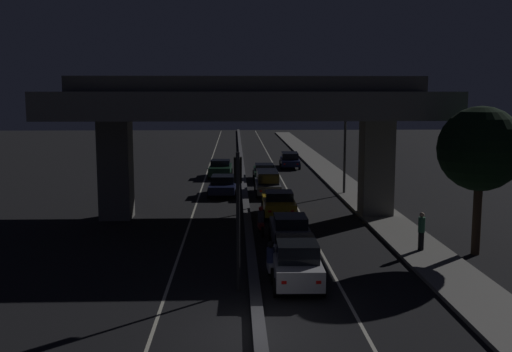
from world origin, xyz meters
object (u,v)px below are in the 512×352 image
(street_lamp, at_px, (340,127))
(motorcycle_white_filtering_near, at_px, (271,264))
(motorcycle_red_filtering_mid, at_px, (261,223))
(car_taxi_yellow_third, at_px, (279,203))
(car_grey_fourth, at_px, (268,182))
(car_dark_blue_sixth, at_px, (290,160))
(car_dark_green_fifth, at_px, (264,172))
(car_white_lead, at_px, (296,262))
(traffic_light_left_of_median, at_px, (238,197))
(pedestrian_on_sidewalk, at_px, (421,231))
(car_dark_blue_lead_oncoming, at_px, (223,185))
(car_grey_second, at_px, (290,232))
(car_dark_green_second_oncoming, at_px, (220,168))

(street_lamp, relative_size, motorcycle_white_filtering_near, 4.47)
(street_lamp, distance_m, motorcycle_red_filtering_mid, 14.10)
(car_taxi_yellow_third, bearing_deg, car_grey_fourth, 2.21)
(car_taxi_yellow_third, bearing_deg, car_dark_blue_sixth, -6.46)
(car_dark_green_fifth, bearing_deg, street_lamp, -145.05)
(car_taxi_yellow_third, xyz_separation_m, car_grey_fourth, (-0.25, 7.75, 0.12))
(car_grey_fourth, bearing_deg, car_white_lead, 179.85)
(car_white_lead, distance_m, car_dark_blue_sixth, 36.21)
(traffic_light_left_of_median, distance_m, car_grey_fourth, 21.40)
(car_taxi_yellow_third, relative_size, motorcycle_red_filtering_mid, 2.33)
(car_grey_fourth, relative_size, car_dark_green_fifth, 0.98)
(car_dark_green_fifth, height_order, car_dark_blue_sixth, car_dark_blue_sixth)
(motorcycle_red_filtering_mid, xyz_separation_m, pedestrian_on_sidewalk, (7.17, -3.95, 0.43))
(car_dark_green_fifth, distance_m, motorcycle_red_filtering_mid, 19.36)
(traffic_light_left_of_median, distance_m, motorcycle_red_filtering_mid, 9.32)
(car_white_lead, bearing_deg, motorcycle_red_filtering_mid, 7.82)
(traffic_light_left_of_median, relative_size, car_dark_blue_sixth, 1.11)
(street_lamp, distance_m, car_dark_blue_sixth, 16.53)
(car_dark_blue_sixth, height_order, motorcycle_red_filtering_mid, car_dark_blue_sixth)
(car_grey_fourth, relative_size, car_dark_blue_sixth, 1.00)
(car_taxi_yellow_third, distance_m, motorcycle_red_filtering_mid, 4.76)
(street_lamp, distance_m, car_dark_blue_lead_oncoming, 9.34)
(car_white_lead, distance_m, car_grey_second, 5.54)
(car_dark_green_fifth, xyz_separation_m, car_dark_blue_lead_oncoming, (-3.35, -7.18, -0.00))
(street_lamp, distance_m, car_white_lead, 21.24)
(car_dark_green_fifth, bearing_deg, car_taxi_yellow_third, -178.82)
(car_white_lead, bearing_deg, street_lamp, -13.39)
(traffic_light_left_of_median, bearing_deg, car_white_lead, 12.90)
(pedestrian_on_sidewalk, bearing_deg, motorcycle_red_filtering_mid, 151.15)
(car_dark_green_fifth, distance_m, car_dark_blue_sixth, 8.98)
(car_dark_blue_sixth, bearing_deg, car_dark_blue_lead_oncoming, 160.52)
(traffic_light_left_of_median, bearing_deg, car_dark_green_fifth, 85.16)
(street_lamp, xyz_separation_m, motorcycle_white_filtering_near, (-6.11, -19.51, -4.24))
(traffic_light_left_of_median, distance_m, car_grey_second, 7.09)
(car_taxi_yellow_third, bearing_deg, car_dark_green_fifth, 0.84)
(car_taxi_yellow_third, height_order, pedestrian_on_sidewalk, pedestrian_on_sidewalk)
(car_dark_green_second_oncoming, bearing_deg, car_dark_green_fifth, 62.45)
(pedestrian_on_sidewalk, bearing_deg, car_grey_fourth, 110.68)
(car_dark_green_second_oncoming, bearing_deg, car_grey_second, 11.14)
(car_grey_second, bearing_deg, motorcycle_red_filtering_mid, 25.07)
(car_dark_blue_sixth, xyz_separation_m, car_dark_blue_lead_oncoming, (-6.26, -15.68, -0.06))
(car_dark_blue_lead_oncoming, distance_m, car_dark_green_second_oncoming, 9.32)
(car_grey_second, bearing_deg, car_white_lead, 177.38)
(car_dark_blue_lead_oncoming, bearing_deg, street_lamp, 91.28)
(car_dark_green_second_oncoming, height_order, pedestrian_on_sidewalk, pedestrian_on_sidewalk)
(car_taxi_yellow_third, relative_size, car_dark_green_fifth, 0.89)
(street_lamp, bearing_deg, car_grey_second, -108.45)
(car_white_lead, height_order, car_dark_blue_sixth, car_white_lead)
(street_lamp, xyz_separation_m, car_taxi_yellow_third, (-4.90, -7.36, -4.11))
(car_dark_green_second_oncoming, xyz_separation_m, motorcycle_white_filtering_near, (2.65, -29.01, -0.10))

